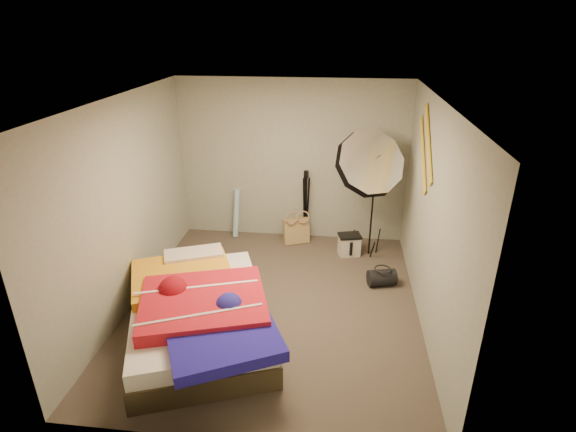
# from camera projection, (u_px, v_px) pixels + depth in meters

# --- Properties ---
(floor) EXTENTS (4.00, 4.00, 0.00)m
(floor) POSITION_uv_depth(u_px,v_px,m) (274.00, 305.00, 5.59)
(floor) COLOR brown
(floor) RESTS_ON ground
(ceiling) EXTENTS (4.00, 4.00, 0.00)m
(ceiling) POSITION_uv_depth(u_px,v_px,m) (271.00, 100.00, 4.58)
(ceiling) COLOR silver
(ceiling) RESTS_ON wall_back
(wall_back) EXTENTS (3.50, 0.00, 3.50)m
(wall_back) POSITION_uv_depth(u_px,v_px,m) (292.00, 162.00, 6.90)
(wall_back) COLOR #9FA494
(wall_back) RESTS_ON floor
(wall_front) EXTENTS (3.50, 0.00, 3.50)m
(wall_front) POSITION_uv_depth(u_px,v_px,m) (233.00, 320.00, 3.27)
(wall_front) COLOR #9FA494
(wall_front) RESTS_ON floor
(wall_left) EXTENTS (0.00, 4.00, 4.00)m
(wall_left) POSITION_uv_depth(u_px,v_px,m) (126.00, 206.00, 5.27)
(wall_left) COLOR #9FA494
(wall_left) RESTS_ON floor
(wall_right) EXTENTS (0.00, 4.00, 4.00)m
(wall_right) POSITION_uv_depth(u_px,v_px,m) (431.00, 220.00, 4.90)
(wall_right) COLOR #9FA494
(wall_right) RESTS_ON floor
(tote_bag) EXTENTS (0.44, 0.32, 0.42)m
(tote_bag) POSITION_uv_depth(u_px,v_px,m) (296.00, 231.00, 7.07)
(tote_bag) COLOR tan
(tote_bag) RESTS_ON floor
(wrapping_roll) EXTENTS (0.15, 0.24, 0.79)m
(wrapping_roll) POSITION_uv_depth(u_px,v_px,m) (236.00, 213.00, 7.24)
(wrapping_roll) COLOR #4EA1CD
(wrapping_roll) RESTS_ON floor
(camera_case) EXTENTS (0.35, 0.28, 0.30)m
(camera_case) POSITION_uv_depth(u_px,v_px,m) (349.00, 245.00, 6.72)
(camera_case) COLOR beige
(camera_case) RESTS_ON floor
(duffel_bag) EXTENTS (0.41, 0.30, 0.22)m
(duffel_bag) POSITION_uv_depth(u_px,v_px,m) (382.00, 278.00, 5.96)
(duffel_bag) COLOR black
(duffel_bag) RESTS_ON floor
(wall_stripe_upper) EXTENTS (0.02, 0.91, 0.78)m
(wall_stripe_upper) POSITION_uv_depth(u_px,v_px,m) (428.00, 143.00, 5.16)
(wall_stripe_upper) COLOR gold
(wall_stripe_upper) RESTS_ON wall_right
(wall_stripe_lower) EXTENTS (0.02, 0.91, 0.78)m
(wall_stripe_lower) POSITION_uv_depth(u_px,v_px,m) (423.00, 154.00, 5.47)
(wall_stripe_lower) COLOR gold
(wall_stripe_lower) RESTS_ON wall_right
(bed) EXTENTS (2.11, 2.44, 0.60)m
(bed) POSITION_uv_depth(u_px,v_px,m) (200.00, 313.00, 4.93)
(bed) COLOR #473B26
(bed) RESTS_ON floor
(photo_umbrella) EXTENTS (1.06, 0.96, 2.02)m
(photo_umbrella) POSITION_uv_depth(u_px,v_px,m) (368.00, 164.00, 6.08)
(photo_umbrella) COLOR black
(photo_umbrella) RESTS_ON floor
(camera_tripod) EXTENTS (0.07, 0.07, 1.15)m
(camera_tripod) POSITION_uv_depth(u_px,v_px,m) (306.00, 201.00, 7.00)
(camera_tripod) COLOR black
(camera_tripod) RESTS_ON floor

